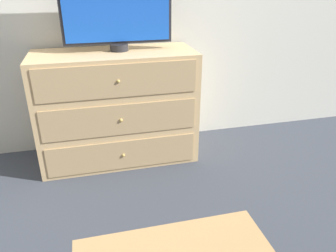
% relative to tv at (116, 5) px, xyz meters
% --- Properties ---
extents(ground_plane, '(12.00, 12.00, 0.00)m').
position_rel_tv_xyz_m(ground_plane, '(-0.15, 0.24, -1.16)').
color(ground_plane, '#383D47').
extents(dresser, '(1.17, 0.50, 0.85)m').
position_rel_tv_xyz_m(dresser, '(-0.05, -0.04, -0.74)').
color(dresser, tan).
rests_on(dresser, ground_plane).
extents(tv, '(0.77, 0.13, 0.60)m').
position_rel_tv_xyz_m(tv, '(0.00, 0.00, 0.00)').
color(tv, '#232328').
rests_on(tv, dresser).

